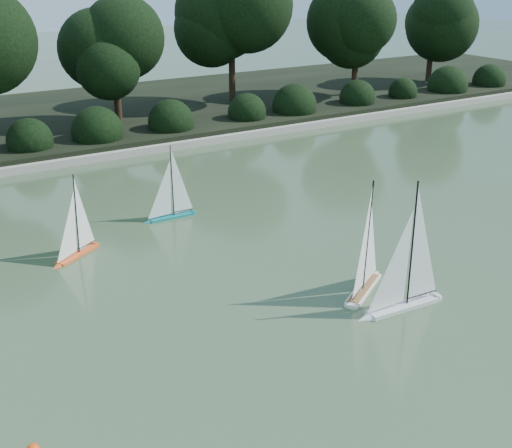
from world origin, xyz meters
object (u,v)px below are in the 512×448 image
object	(u,v)px
sailboat_white_a	(399,290)
sailboat_white_b	(367,271)
sailboat_orange	(73,244)
sailboat_teal	(167,207)

from	to	relation	value
sailboat_white_a	sailboat_white_b	world-z (taller)	sailboat_white_a
sailboat_white_b	sailboat_orange	xyz separation A→B (m)	(-3.32, 3.24, -0.05)
sailboat_orange	sailboat_teal	xyz separation A→B (m)	(1.98, 0.77, 0.00)
sailboat_white_b	sailboat_teal	xyz separation A→B (m)	(-1.34, 4.00, -0.05)
sailboat_white_a	sailboat_white_b	size ratio (longest dim) A/B	1.07
sailboat_white_b	sailboat_orange	bearing A→B (deg)	135.73
sailboat_teal	sailboat_orange	bearing A→B (deg)	-158.82
sailboat_white_a	sailboat_white_b	distance (m)	0.71
sailboat_white_b	sailboat_white_a	bearing A→B (deg)	-93.00
sailboat_orange	sailboat_white_b	bearing A→B (deg)	-44.27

